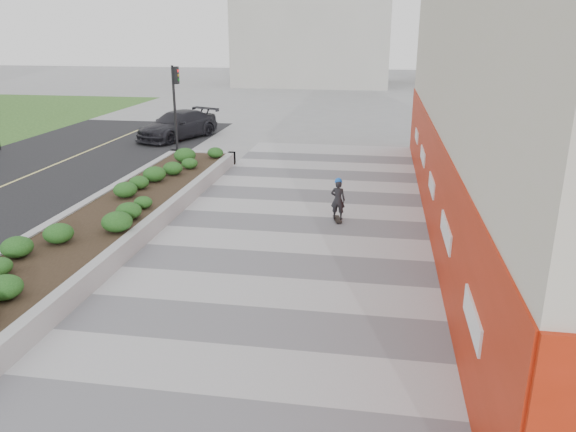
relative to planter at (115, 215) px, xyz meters
name	(u,v)px	position (x,y,z in m)	size (l,w,h in m)	color
ground	(232,376)	(5.50, -7.00, -0.42)	(160.00, 160.00, 0.00)	gray
walkway	(265,299)	(5.50, -4.00, -0.41)	(8.00, 36.00, 0.01)	#A8A8AD
building	(545,97)	(12.48, 1.98, 3.56)	(6.04, 24.08, 8.00)	beige
planter	(115,215)	(0.00, 0.00, 0.00)	(3.00, 18.00, 0.90)	#9E9EA0
traffic_signal_near	(175,97)	(-1.73, 10.50, 2.34)	(0.33, 0.28, 4.20)	black
manhole_cover	(287,301)	(6.00, -4.00, -0.42)	(0.44, 0.44, 0.01)	#595654
skateboarder	(338,199)	(6.68, 1.72, 0.30)	(0.50, 0.75, 1.42)	beige
car_dark	(178,125)	(-3.15, 14.38, 0.33)	(2.11, 5.19, 1.51)	black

